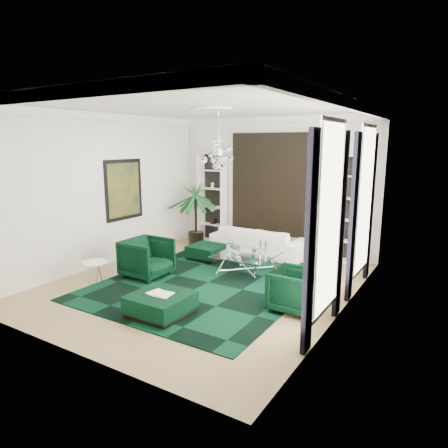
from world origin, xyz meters
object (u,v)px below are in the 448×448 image
Objects in this scene: side_table at (95,274)px; coffee_table at (247,263)px; ottoman_front at (161,304)px; palm at (196,204)px; sofa at (259,241)px; ottoman_side at (207,252)px; armchair_left at (147,258)px; armchair_right at (295,290)px.

coffee_table is at bearing 46.31° from side_table.
palm reaches higher than ottoman_front.
palm is at bearing 149.63° from coffee_table.
ottoman_side is (-0.99, -1.12, -0.20)m from sofa.
palm reaches higher than ottoman_side.
palm is (-1.11, 1.07, 1.08)m from ottoman_side.
ottoman_front is 5.17m from palm.
armchair_left reaches higher than armchair_right.
armchair_left is 1.84× the size of side_table.
sofa is 1.51m from ottoman_side.
ottoman_front is at bearing -69.32° from ottoman_side.
armchair_right is at bearing 13.61° from side_table.
armchair_left is 2.36m from coffee_table.
side_table is at bearing -76.39° from armchair_right.
armchair_right is 2.36m from coffee_table.
armchair_right is (3.64, -0.01, -0.06)m from armchair_left.
sofa is 4.51m from side_table.
armchair_right is (2.27, -3.04, 0.01)m from sofa.
armchair_left reaches higher than ottoman_front.
armchair_left is at bearing -76.18° from palm.
sofa is 3.03× the size of armchair_right.
ottoman_side is 3.62m from ottoman_front.
side_table is at bearing 150.86° from armchair_left.
coffee_table is at bearing 86.75° from ottoman_front.
palm is (-2.11, -0.05, 0.88)m from sofa.
side_table reaches higher than ottoman_front.
palm reaches higher than side_table.
armchair_right is 5.37m from palm.
ottoman_front is (0.28, -4.50, -0.19)m from sofa.
sofa is 3.33m from armchair_left.
coffee_table is 0.52× the size of palm.
armchair_right reaches higher than sofa.
sofa is 3.08× the size of ottoman_side.
coffee_table is 1.51m from ottoman_side.
side_table is at bearing 64.39° from sofa.
coffee_table is 3.47m from side_table.
armchair_left is 3.18m from palm.
ottoman_side is at bearing 110.68° from ottoman_front.
armchair_left reaches higher than side_table.
ottoman_side is 0.86× the size of ottoman_front.
armchair_right is 0.34× the size of palm.
sofa reaches higher than coffee_table.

